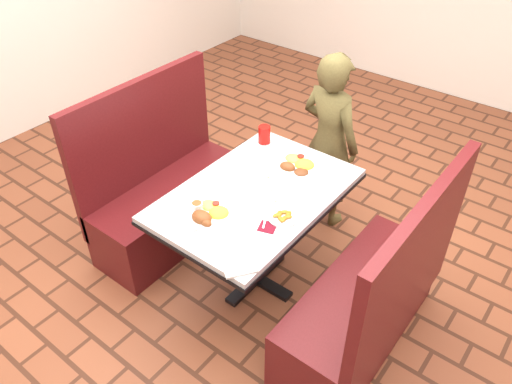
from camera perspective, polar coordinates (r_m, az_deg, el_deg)
dining_table at (r=2.98m, az=0.00°, el=-1.46°), size 0.81×1.21×0.75m
booth_bench_left at (r=3.62m, az=-10.01°, el=-0.52°), size 0.47×1.20×1.17m
booth_bench_right at (r=2.93m, az=12.71°, el=-12.48°), size 0.47×1.20×1.17m
diner_person at (r=3.59m, az=8.35°, el=5.72°), size 0.52×0.39×1.32m
near_dinner_plate at (r=2.74m, az=-5.41°, el=-2.30°), size 0.28×0.28×0.09m
far_dinner_plate at (r=3.12m, az=4.74°, el=3.20°), size 0.30×0.30×0.08m
plantain_plate at (r=2.74m, az=3.11°, el=-2.84°), size 0.17×0.17×0.03m
maroon_napkin at (r=2.68m, az=1.31°, el=-4.02°), size 0.12×0.12×0.00m
spoon_utensil at (r=2.72m, az=1.06°, el=-3.25°), size 0.07×0.13×0.00m
red_tumbler at (r=3.34m, az=0.96°, el=6.59°), size 0.08×0.08×0.12m
paper_napkin at (r=2.50m, az=-2.21°, el=-7.78°), size 0.27×0.25×0.01m
knife_utensil at (r=2.71m, az=-5.79°, el=-3.47°), size 0.03×0.18×0.00m
fork_utensil at (r=2.73m, az=-5.57°, el=-3.19°), size 0.01×0.14×0.00m
lettuce_shreds at (r=2.94m, az=1.33°, el=0.29°), size 0.28×0.32×0.00m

